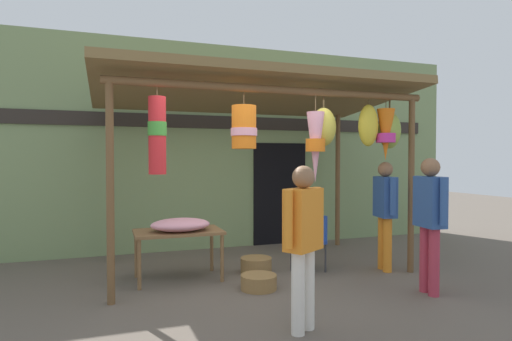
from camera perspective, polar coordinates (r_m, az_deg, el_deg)
The scene contains 11 objects.
ground_plane at distance 5.91m, azimuth -1.37°, elevation -14.99°, with size 30.00×30.00×0.00m, color #60564C.
shop_facade at distance 8.09m, azimuth -6.81°, elevation 3.16°, with size 10.69×0.29×3.83m.
market_stall_canopy at distance 6.47m, azimuth 1.11°, elevation 8.96°, with size 4.72×2.62×2.89m.
display_table at distance 6.07m, azimuth -10.41°, elevation -8.62°, with size 1.20×0.71×0.69m.
flower_heap_on_table at distance 5.96m, azimuth -9.95°, elevation -7.18°, with size 0.81×0.57×0.18m.
folding_chair at distance 6.50m, azimuth 7.55°, elevation -8.92°, with size 0.49×0.49×0.84m.
wicker_basket_by_table at distance 6.39m, azimuth 0.01°, elevation -12.65°, with size 0.46×0.46×0.23m, color olive.
wicker_basket_spare at distance 5.66m, azimuth 0.36°, elevation -14.76°, with size 0.47×0.47×0.19m, color olive.
vendor_in_orange at distance 5.71m, azimuth 22.34°, elevation -5.38°, with size 0.26×0.59×1.70m.
customer_foreground at distance 6.69m, azimuth 16.97°, elevation -4.66°, with size 0.29×0.58×1.64m.
shopper_by_bananas at distance 4.17m, azimuth 6.37°, elevation -8.52°, with size 0.52×0.40×1.62m.
Camera 1 is at (-1.75, -5.39, 1.68)m, focal length 29.75 mm.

